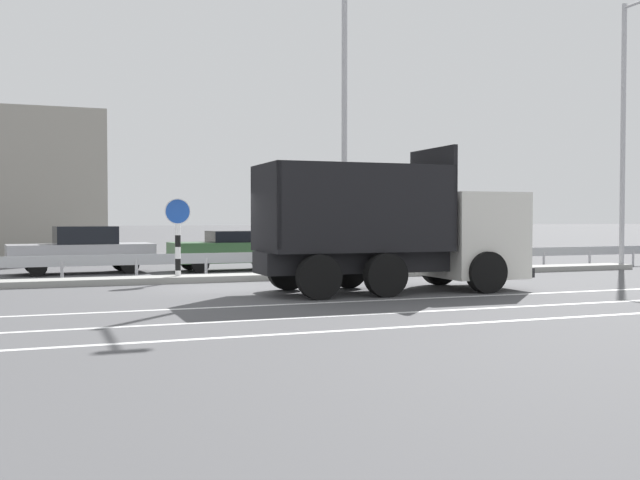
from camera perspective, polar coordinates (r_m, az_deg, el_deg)
ground_plane at (r=20.22m, az=-6.64°, el=-3.63°), size 320.00×320.00×0.00m
lane_strip_0 at (r=17.58m, az=7.92°, el=-4.43°), size 55.57×0.16×0.01m
lane_strip_1 at (r=15.75m, az=11.70°, el=-5.16°), size 55.57×0.16×0.01m
lane_strip_2 at (r=14.31m, az=15.53°, el=-5.88°), size 55.57×0.16×0.01m
median_island at (r=22.38m, az=-8.06°, el=-2.89°), size 30.56×1.10×0.18m
median_guardrail at (r=23.45m, az=-8.68°, el=-1.50°), size 55.57×0.09×0.78m
dump_truck at (r=19.49m, az=7.73°, el=0.05°), size 6.98×2.84×3.67m
median_road_sign at (r=22.10m, az=-10.78°, el=0.15°), size 0.75×0.16×2.43m
street_lamp_2 at (r=23.78m, az=2.06°, el=10.73°), size 0.70×2.67×10.11m
street_lamp_3 at (r=29.87m, az=22.27°, el=8.21°), size 0.70×2.01×9.71m
parked_car_3 at (r=26.40m, az=-17.67°, el=-0.74°), size 4.80×2.15×1.59m
parked_car_4 at (r=26.82m, az=-6.75°, el=-0.75°), size 4.35×1.91×1.41m
parked_car_5 at (r=29.06m, az=4.37°, el=-0.43°), size 4.62×2.09×1.60m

